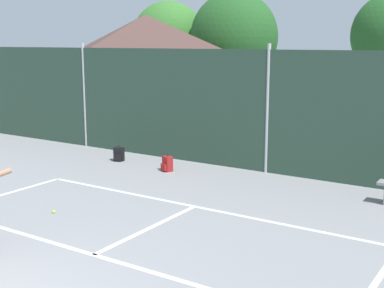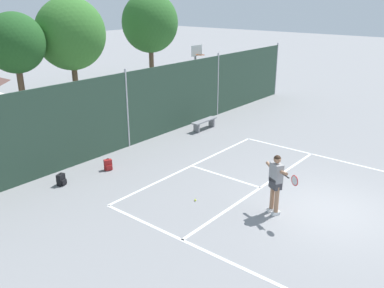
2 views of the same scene
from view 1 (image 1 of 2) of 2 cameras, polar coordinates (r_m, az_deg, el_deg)
chainlink_fence at (r=13.73m, az=8.21°, el=3.45°), size 26.09×0.09×3.35m
clubhouse_building at (r=20.75m, az=-5.03°, el=7.98°), size 6.03×5.62×4.40m
tennis_ball at (r=11.01m, az=-14.80°, el=-7.12°), size 0.07×0.07×0.07m
backpack_black at (r=15.29m, az=-7.96°, el=-1.13°), size 0.32×0.31×0.46m
backpack_red at (r=13.98m, az=-2.72°, el=-2.19°), size 0.33×0.32×0.46m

